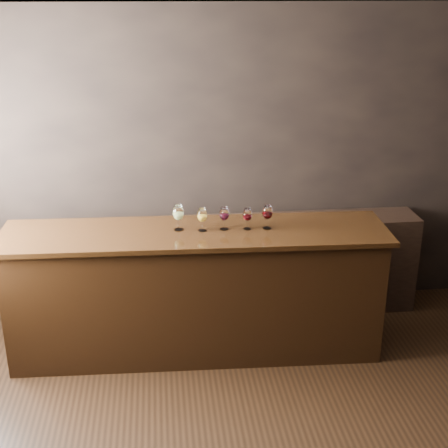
{
  "coord_description": "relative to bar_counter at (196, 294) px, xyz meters",
  "views": [
    {
      "loc": [
        -0.51,
        -3.21,
        2.96
      ],
      "look_at": [
        -0.01,
        1.4,
        1.14
      ],
      "focal_mm": 50.0,
      "sensor_mm": 36.0,
      "label": 1
    }
  ],
  "objects": [
    {
      "name": "glass_red_c",
      "position": [
        0.58,
        -0.01,
        0.7
      ],
      "size": [
        0.08,
        0.08,
        0.2
      ],
      "color": "white",
      "rests_on": "bar_top"
    },
    {
      "name": "glass_white",
      "position": [
        -0.13,
        0.04,
        0.71
      ],
      "size": [
        0.09,
        0.09,
        0.21
      ],
      "color": "white",
      "rests_on": "bar_top"
    },
    {
      "name": "bar_top",
      "position": [
        0.0,
        0.0,
        0.55
      ],
      "size": [
        3.13,
        0.83,
        0.04
      ],
      "primitive_type": "cube",
      "rotation": [
        0.0,
        0.0,
        -0.03
      ],
      "color": "black",
      "rests_on": "bar_counter"
    },
    {
      "name": "glass_red_b",
      "position": [
        0.42,
        -0.0,
        0.69
      ],
      "size": [
        0.08,
        0.08,
        0.18
      ],
      "color": "white",
      "rests_on": "bar_top"
    },
    {
      "name": "glass_amber",
      "position": [
        0.06,
        -0.0,
        0.7
      ],
      "size": [
        0.08,
        0.08,
        0.19
      ],
      "color": "white",
      "rests_on": "bar_top"
    },
    {
      "name": "room_shell",
      "position": [
        0.01,
        -1.29,
        1.28
      ],
      "size": [
        5.02,
        4.52,
        2.81
      ],
      "color": "black",
      "rests_on": "ground"
    },
    {
      "name": "back_bar_shelf",
      "position": [
        0.82,
        0.63,
        -0.06
      ],
      "size": [
        2.57,
        0.4,
        0.93
      ],
      "primitive_type": "cube",
      "color": "black",
      "rests_on": "ground"
    },
    {
      "name": "bar_counter",
      "position": [
        0.0,
        0.0,
        0.0
      ],
      "size": [
        3.03,
        0.75,
        1.05
      ],
      "primitive_type": "cube",
      "rotation": [
        0.0,
        0.0,
        -0.03
      ],
      "color": "black",
      "rests_on": "ground"
    },
    {
      "name": "glass_red_a",
      "position": [
        0.24,
        0.01,
        0.69
      ],
      "size": [
        0.08,
        0.08,
        0.19
      ],
      "color": "white",
      "rests_on": "bar_top"
    }
  ]
}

